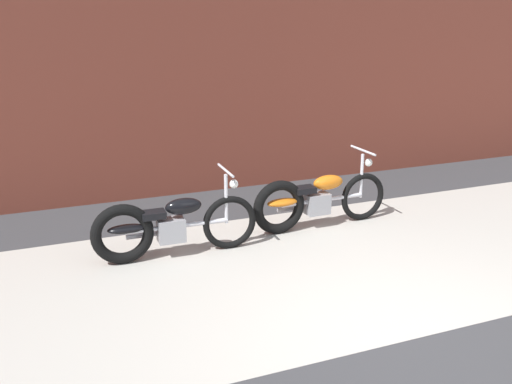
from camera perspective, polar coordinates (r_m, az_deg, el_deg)
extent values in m
plane|color=#38383A|center=(5.56, 15.37, -13.87)|extent=(80.00, 80.00, 0.00)
cube|color=#B2ADA3|center=(6.85, 6.62, -7.01)|extent=(36.00, 3.50, 0.01)
torus|color=black|center=(7.10, -2.63, -3.03)|extent=(0.68, 0.10, 0.68)
torus|color=black|center=(6.84, -13.08, -4.10)|extent=(0.73, 0.15, 0.73)
cylinder|color=silver|center=(6.93, -7.76, -3.36)|extent=(1.24, 0.09, 0.06)
cube|color=#99999E|center=(6.93, -8.40, -3.74)|extent=(0.33, 0.23, 0.28)
ellipsoid|color=black|center=(6.87, -7.20, -1.41)|extent=(0.44, 0.20, 0.20)
ellipsoid|color=black|center=(6.82, -12.70, -3.58)|extent=(0.44, 0.19, 0.10)
cube|color=black|center=(6.82, -10.12, -2.22)|extent=(0.28, 0.21, 0.08)
cylinder|color=silver|center=(6.99, -2.98, -0.69)|extent=(0.05, 0.05, 0.62)
cylinder|color=silver|center=(6.88, -3.02, 2.15)|extent=(0.05, 0.58, 0.03)
sphere|color=white|center=(6.96, -2.21, 0.80)|extent=(0.11, 0.11, 0.11)
cylinder|color=silver|center=(7.06, -10.53, -4.15)|extent=(0.55, 0.07, 0.06)
torus|color=black|center=(8.19, 10.52, -0.47)|extent=(0.68, 0.10, 0.68)
torus|color=black|center=(7.56, 2.29, -1.52)|extent=(0.73, 0.15, 0.73)
cylinder|color=silver|center=(7.84, 6.58, -0.78)|extent=(1.24, 0.09, 0.06)
cube|color=#99999E|center=(7.82, 6.06, -1.14)|extent=(0.33, 0.23, 0.28)
ellipsoid|color=orange|center=(7.81, 7.15, 0.96)|extent=(0.45, 0.20, 0.20)
ellipsoid|color=orange|center=(7.56, 2.64, -1.04)|extent=(0.45, 0.19, 0.10)
cube|color=black|center=(7.66, 4.81, 0.23)|extent=(0.29, 0.21, 0.08)
cylinder|color=silver|center=(8.08, 10.41, 1.59)|extent=(0.05, 0.05, 0.62)
cylinder|color=silver|center=(7.99, 10.55, 4.07)|extent=(0.05, 0.58, 0.03)
sphere|color=white|center=(8.09, 11.07, 2.89)|extent=(0.11, 0.11, 0.11)
cylinder|color=silver|center=(7.86, 3.98, -1.59)|extent=(0.55, 0.08, 0.06)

